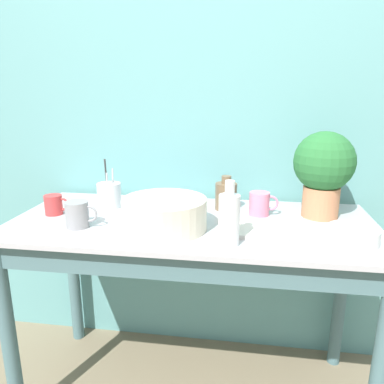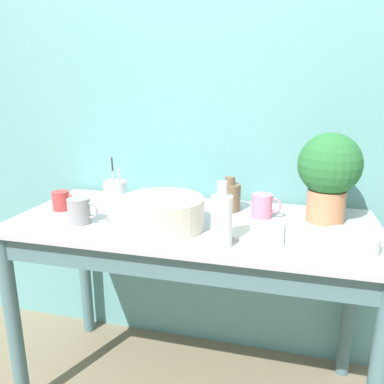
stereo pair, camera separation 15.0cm
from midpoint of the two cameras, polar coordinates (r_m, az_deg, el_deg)
The scene contains 13 objects.
wall_back at distance 1.83m, azimuth -0.56°, elevation 10.79°, with size 6.00×0.05×2.40m.
counter_table at distance 1.57m, azimuth -2.92°, elevation -10.07°, with size 1.48×0.66×0.83m.
potted_plant at distance 1.59m, azimuth 16.92°, elevation 3.46°, with size 0.25×0.25×0.36m.
bowl_wash_large at distance 1.43m, azimuth -7.21°, elevation -3.35°, with size 0.32×0.32×0.12m.
bottle_tall at distance 1.27m, azimuth 2.31°, elevation -4.09°, with size 0.07×0.07×0.23m.
bottle_short at distance 1.66m, azimuth 2.64°, elevation -0.56°, with size 0.10×0.10×0.15m.
mug_grey at distance 1.53m, azimuth -19.74°, elevation -3.28°, with size 0.13×0.09×0.10m.
mug_pink at distance 1.59m, azimuth 7.68°, elevation -1.81°, with size 0.12×0.09×0.10m.
mug_red at distance 1.72m, azimuth -22.64°, elevation -1.83°, with size 0.11×0.07×0.08m.
mug_blue at distance 1.68m, azimuth -6.74°, elevation -1.25°, with size 0.13×0.09×0.08m.
bowl_small_enamel_white at distance 1.39m, azimuth 20.52°, elevation -6.28°, with size 0.17×0.17×0.06m.
utensil_cup at distance 1.75m, azimuth -14.92°, elevation -0.47°, with size 0.11×0.11×0.22m.
tray_board at distance 1.43m, azimuth 7.17°, elevation -5.61°, with size 0.20×0.20×0.02m.
Camera 1 is at (0.21, -1.10, 1.34)m, focal length 35.00 mm.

